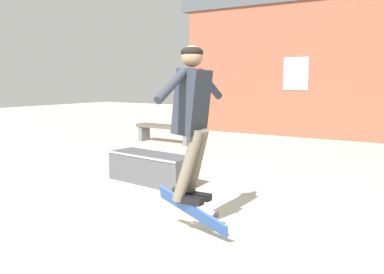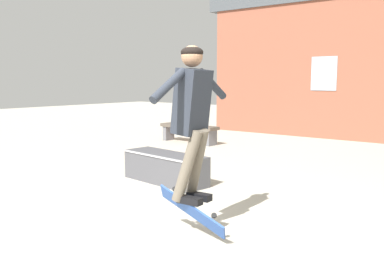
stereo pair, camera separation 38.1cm
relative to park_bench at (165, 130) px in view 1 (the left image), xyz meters
The scene contains 6 objects.
ground_plane 7.00m from the park_bench, 56.05° to the right, with size 40.00×40.00×0.00m, color beige.
building_backdrop 5.30m from the park_bench, 38.05° to the left, with size 10.63×0.52×5.28m.
park_bench is the anchor object (origin of this frame).
skate_ledge 4.24m from the park_bench, 56.14° to the right, with size 1.51×0.68×0.45m.
skater 6.59m from the park_bench, 50.93° to the right, with size 0.33×1.22×1.55m.
skateboard_flipping 6.61m from the park_bench, 50.96° to the right, with size 0.84×0.18×0.45m.
Camera 1 is at (2.50, -2.78, 1.57)m, focal length 40.00 mm.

